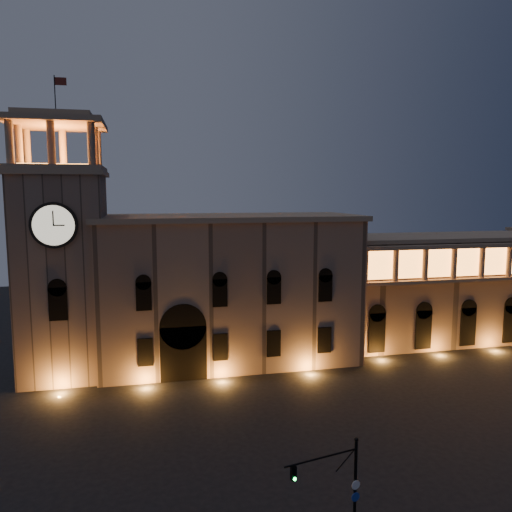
# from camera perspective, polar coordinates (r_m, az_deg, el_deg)

# --- Properties ---
(ground) EXTENTS (160.00, 160.00, 0.00)m
(ground) POSITION_cam_1_polar(r_m,az_deg,el_deg) (43.13, 5.04, -20.69)
(ground) COLOR black
(ground) RESTS_ON ground
(government_building) EXTENTS (30.80, 12.80, 17.60)m
(government_building) POSITION_cam_1_polar(r_m,az_deg,el_deg) (60.09, -3.18, -3.75)
(government_building) COLOR #7C6251
(government_building) RESTS_ON ground
(clock_tower) EXTENTS (9.80, 9.80, 32.40)m
(clock_tower) POSITION_cam_1_polar(r_m,az_deg,el_deg) (58.39, -21.17, -0.83)
(clock_tower) COLOR #7C6251
(clock_tower) RESTS_ON ground
(colonnade_wing) EXTENTS (40.60, 11.50, 14.50)m
(colonnade_wing) POSITION_cam_1_polar(r_m,az_deg,el_deg) (75.55, 22.99, -3.16)
(colonnade_wing) COLOR #785D4C
(colonnade_wing) RESTS_ON ground
(traffic_light) EXTENTS (4.72, 1.29, 6.60)m
(traffic_light) POSITION_cam_1_polar(r_m,az_deg,el_deg) (31.28, 9.93, -25.15)
(traffic_light) COLOR black
(traffic_light) RESTS_ON ground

